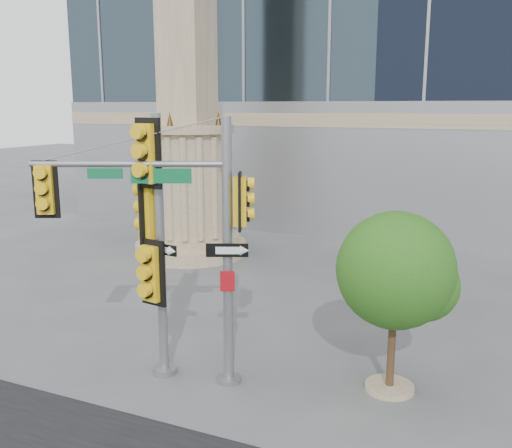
% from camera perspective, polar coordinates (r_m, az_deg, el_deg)
% --- Properties ---
extents(ground, '(120.00, 120.00, 0.00)m').
position_cam_1_polar(ground, '(12.86, -3.63, -15.12)').
color(ground, '#545456').
rests_on(ground, ground).
extents(monument, '(4.40, 4.40, 16.60)m').
position_cam_1_polar(monument, '(22.27, -6.80, 10.90)').
color(monument, gray).
rests_on(monument, ground).
extents(main_signal_pole, '(4.10, 2.05, 5.61)m').
position_cam_1_polar(main_signal_pole, '(11.66, -7.87, 0.08)').
color(main_signal_pole, slate).
rests_on(main_signal_pole, ground).
extents(secondary_signal_pole, '(0.98, 0.82, 5.66)m').
position_cam_1_polar(secondary_signal_pole, '(12.07, -10.24, -0.30)').
color(secondary_signal_pole, slate).
rests_on(secondary_signal_pole, ground).
extents(street_tree, '(2.43, 2.37, 3.78)m').
position_cam_1_polar(street_tree, '(11.77, 13.98, -4.99)').
color(street_tree, gray).
rests_on(street_tree, ground).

